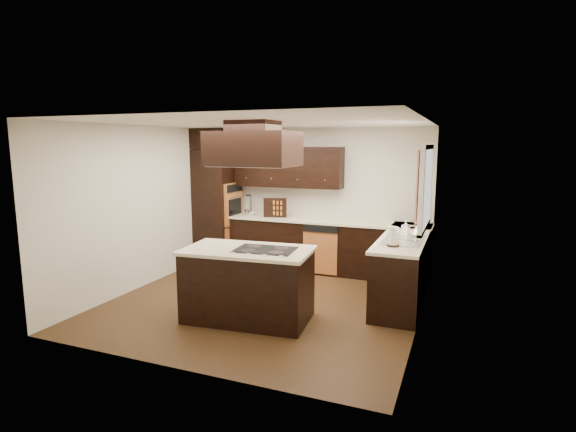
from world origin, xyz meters
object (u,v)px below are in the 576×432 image
object	(u,v)px
oven_column	(217,206)
spice_rack	(275,208)
island	(248,286)
range_hood	(254,149)

from	to	relation	value
oven_column	spice_rack	size ratio (longest dim) A/B	5.17
island	range_hood	world-z (taller)	range_hood
oven_column	range_hood	bearing A→B (deg)	-50.26
spice_rack	oven_column	bearing A→B (deg)	162.70
oven_column	range_hood	xyz separation A→B (m)	(1.88, -2.25, 1.10)
island	range_hood	size ratio (longest dim) A/B	1.47
range_hood	spice_rack	xyz separation A→B (m)	(-0.70, 2.29, -1.07)
island	spice_rack	distance (m)	2.58
oven_column	range_hood	size ratio (longest dim) A/B	2.02
oven_column	spice_rack	distance (m)	1.18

